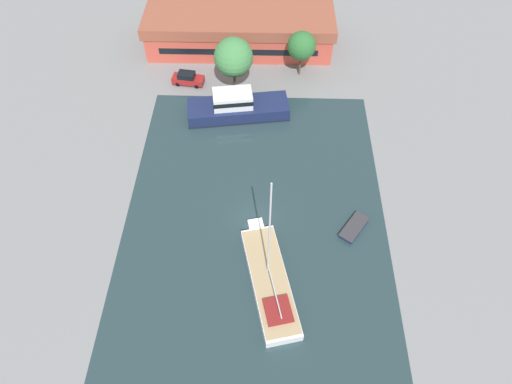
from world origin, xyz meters
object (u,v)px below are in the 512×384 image
(parked_car, at_px, (188,78))
(quay_tree_near_building, at_px, (302,46))
(motor_cruiser, at_px, (237,107))
(warehouse_building, at_px, (240,29))
(quay_tree_by_water, at_px, (234,57))
(sailboat_moored, at_px, (269,280))
(small_dinghy, at_px, (354,228))

(parked_car, bearing_deg, quay_tree_near_building, 107.73)
(parked_car, relative_size, motor_cruiser, 0.33)
(warehouse_building, distance_m, quay_tree_by_water, 10.64)
(parked_car, relative_size, sailboat_moored, 0.31)
(quay_tree_by_water, bearing_deg, parked_car, 172.25)
(small_dinghy, bearing_deg, quay_tree_by_water, -23.23)
(small_dinghy, bearing_deg, warehouse_building, -32.27)
(quay_tree_near_building, distance_m, sailboat_moored, 32.93)
(quay_tree_by_water, xyz_separation_m, small_dinghy, (13.83, -22.43, -4.78))
(warehouse_building, xyz_separation_m, parked_car, (-6.62, -9.49, -1.75))
(quay_tree_by_water, bearing_deg, warehouse_building, 89.07)
(quay_tree_by_water, height_order, parked_car, quay_tree_by_water)
(quay_tree_near_building, distance_m, parked_car, 15.92)
(sailboat_moored, bearing_deg, small_dinghy, 23.26)
(quay_tree_by_water, xyz_separation_m, parked_car, (-6.46, 0.88, -4.17))
(warehouse_building, bearing_deg, parked_car, -125.35)
(quay_tree_near_building, height_order, sailboat_moored, sailboat_moored)
(parked_car, height_order, motor_cruiser, motor_cruiser)
(quay_tree_by_water, relative_size, small_dinghy, 1.85)
(small_dinghy, bearing_deg, motor_cruiser, -17.42)
(sailboat_moored, bearing_deg, quay_tree_near_building, 69.79)
(quay_tree_near_building, relative_size, small_dinghy, 1.58)
(quay_tree_by_water, distance_m, parked_car, 7.73)
(motor_cruiser, relative_size, small_dinghy, 3.27)
(parked_car, xyz_separation_m, sailboat_moored, (11.53, -29.88, -0.21))
(quay_tree_near_building, height_order, quay_tree_by_water, quay_tree_by_water)
(quay_tree_near_building, height_order, small_dinghy, quay_tree_near_building)
(warehouse_building, height_order, sailboat_moored, sailboat_moored)
(sailboat_moored, bearing_deg, parked_car, 97.47)
(quay_tree_by_water, bearing_deg, small_dinghy, -58.33)
(small_dinghy, bearing_deg, sailboat_moored, 71.99)
(quay_tree_near_building, bearing_deg, sailboat_moored, -96.58)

